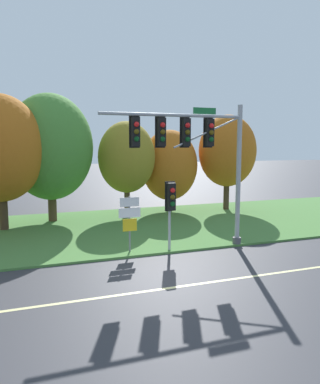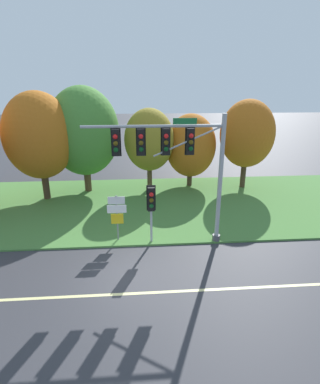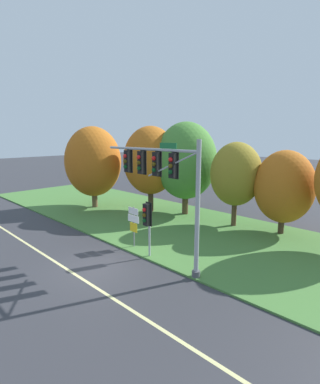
{
  "view_description": "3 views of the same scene",
  "coord_description": "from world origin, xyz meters",
  "px_view_note": "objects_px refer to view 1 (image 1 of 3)",
  "views": [
    {
      "loc": [
        -4.79,
        -12.53,
        4.86
      ],
      "look_at": [
        0.89,
        3.1,
        2.72
      ],
      "focal_mm": 35.0,
      "sensor_mm": 36.0,
      "label": 1
    },
    {
      "loc": [
        0.63,
        -11.15,
        7.85
      ],
      "look_at": [
        1.75,
        3.41,
        2.64
      ],
      "focal_mm": 28.0,
      "sensor_mm": 36.0,
      "label": 2
    },
    {
      "loc": [
        12.92,
        -8.03,
        6.86
      ],
      "look_at": [
        1.37,
        3.58,
        3.7
      ],
      "focal_mm": 28.0,
      "sensor_mm": 36.0,
      "label": 3
    }
  ],
  "objects_px": {
    "pedestrian_signal_near_kerb": "(171,201)",
    "route_sign_post": "(130,217)",
    "tree_tall_centre": "(169,165)",
    "traffic_signal_mast": "(195,147)",
    "tree_right_far": "(227,151)",
    "tree_left_of_mast": "(0,149)",
    "tree_behind_signpost": "(50,147)",
    "tree_mid_verge": "(127,157)"
  },
  "relations": [
    {
      "from": "pedestrian_signal_near_kerb",
      "to": "route_sign_post",
      "type": "relative_size",
      "value": 1.26
    },
    {
      "from": "pedestrian_signal_near_kerb",
      "to": "tree_tall_centre",
      "type": "bearing_deg",
      "value": 69.04
    },
    {
      "from": "traffic_signal_mast",
      "to": "tree_tall_centre",
      "type": "distance_m",
      "value": 9.72
    },
    {
      "from": "route_sign_post",
      "to": "tree_right_far",
      "type": "height_order",
      "value": "tree_right_far"
    },
    {
      "from": "tree_left_of_mast",
      "to": "tree_right_far",
      "type": "distance_m",
      "value": 15.1
    },
    {
      "from": "route_sign_post",
      "to": "tree_right_far",
      "type": "xyz_separation_m",
      "value": [
        9.54,
        8.1,
        2.68
      ]
    },
    {
      "from": "traffic_signal_mast",
      "to": "route_sign_post",
      "type": "bearing_deg",
      "value": 170.48
    },
    {
      "from": "pedestrian_signal_near_kerb",
      "to": "tree_behind_signpost",
      "type": "relative_size",
      "value": 0.4
    },
    {
      "from": "pedestrian_signal_near_kerb",
      "to": "tree_right_far",
      "type": "distance_m",
      "value": 11.76
    },
    {
      "from": "tree_left_of_mast",
      "to": "route_sign_post",
      "type": "bearing_deg",
      "value": -50.34
    },
    {
      "from": "traffic_signal_mast",
      "to": "tree_right_far",
      "type": "distance_m",
      "value": 10.85
    },
    {
      "from": "tree_tall_centre",
      "to": "tree_mid_verge",
      "type": "bearing_deg",
      "value": -167.45
    },
    {
      "from": "traffic_signal_mast",
      "to": "tree_left_of_mast",
      "type": "relative_size",
      "value": 0.91
    },
    {
      "from": "traffic_signal_mast",
      "to": "tree_tall_centre",
      "type": "relative_size",
      "value": 1.18
    },
    {
      "from": "tree_behind_signpost",
      "to": "tree_mid_verge",
      "type": "bearing_deg",
      "value": -0.13
    },
    {
      "from": "traffic_signal_mast",
      "to": "tree_right_far",
      "type": "relative_size",
      "value": 0.99
    },
    {
      "from": "pedestrian_signal_near_kerb",
      "to": "tree_left_of_mast",
      "type": "xyz_separation_m",
      "value": [
        -7.24,
        7.12,
        2.25
      ]
    },
    {
      "from": "traffic_signal_mast",
      "to": "tree_behind_signpost",
      "type": "relative_size",
      "value": 0.87
    },
    {
      "from": "traffic_signal_mast",
      "to": "tree_right_far",
      "type": "height_order",
      "value": "tree_right_far"
    },
    {
      "from": "tree_left_of_mast",
      "to": "tree_right_far",
      "type": "bearing_deg",
      "value": 5.64
    },
    {
      "from": "traffic_signal_mast",
      "to": "tree_left_of_mast",
      "type": "distance_m",
      "value": 11.01
    },
    {
      "from": "traffic_signal_mast",
      "to": "pedestrian_signal_near_kerb",
      "type": "relative_size",
      "value": 2.17
    },
    {
      "from": "route_sign_post",
      "to": "tree_left_of_mast",
      "type": "relative_size",
      "value": 0.33
    },
    {
      "from": "tree_mid_verge",
      "to": "tree_tall_centre",
      "type": "distance_m",
      "value": 3.43
    },
    {
      "from": "pedestrian_signal_near_kerb",
      "to": "tree_tall_centre",
      "type": "distance_m",
      "value": 10.04
    },
    {
      "from": "pedestrian_signal_near_kerb",
      "to": "tree_behind_signpost",
      "type": "bearing_deg",
      "value": 117.64
    },
    {
      "from": "pedestrian_signal_near_kerb",
      "to": "route_sign_post",
      "type": "distance_m",
      "value": 1.96
    },
    {
      "from": "tree_behind_signpost",
      "to": "tree_left_of_mast",
      "type": "bearing_deg",
      "value": -151.45
    },
    {
      "from": "pedestrian_signal_near_kerb",
      "to": "route_sign_post",
      "type": "xyz_separation_m",
      "value": [
        -1.76,
        0.5,
        -0.69
      ]
    },
    {
      "from": "pedestrian_signal_near_kerb",
      "to": "route_sign_post",
      "type": "height_order",
      "value": "pedestrian_signal_near_kerb"
    },
    {
      "from": "tree_behind_signpost",
      "to": "tree_tall_centre",
      "type": "relative_size",
      "value": 1.36
    },
    {
      "from": "pedestrian_signal_near_kerb",
      "to": "tree_behind_signpost",
      "type": "xyz_separation_m",
      "value": [
        -4.51,
        8.61,
        2.29
      ]
    },
    {
      "from": "tree_left_of_mast",
      "to": "tree_tall_centre",
      "type": "height_order",
      "value": "tree_left_of_mast"
    },
    {
      "from": "route_sign_post",
      "to": "tree_mid_verge",
      "type": "height_order",
      "value": "tree_mid_verge"
    },
    {
      "from": "tree_right_far",
      "to": "tree_left_of_mast",
      "type": "bearing_deg",
      "value": -174.36
    },
    {
      "from": "traffic_signal_mast",
      "to": "tree_behind_signpost",
      "type": "bearing_deg",
      "value": 123.41
    },
    {
      "from": "pedestrian_signal_near_kerb",
      "to": "tree_tall_centre",
      "type": "relative_size",
      "value": 0.54
    },
    {
      "from": "route_sign_post",
      "to": "tree_mid_verge",
      "type": "relative_size",
      "value": 0.4
    },
    {
      "from": "route_sign_post",
      "to": "tree_behind_signpost",
      "type": "xyz_separation_m",
      "value": [
        -2.75,
        8.1,
        2.99
      ]
    },
    {
      "from": "route_sign_post",
      "to": "traffic_signal_mast",
      "type": "bearing_deg",
      "value": -9.52
    },
    {
      "from": "tree_right_far",
      "to": "traffic_signal_mast",
      "type": "bearing_deg",
      "value": -127.6
    },
    {
      "from": "traffic_signal_mast",
      "to": "tree_mid_verge",
      "type": "distance_m",
      "value": 8.66
    }
  ]
}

